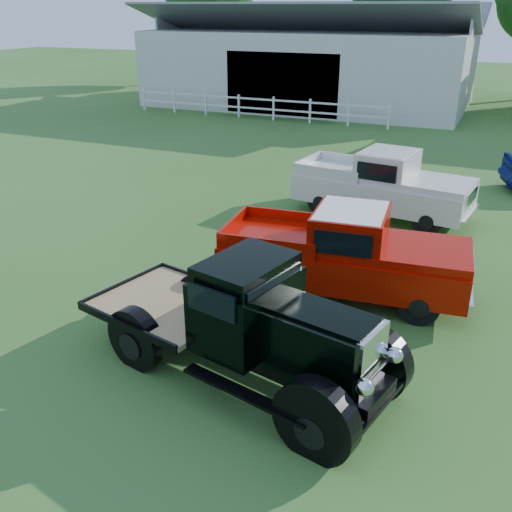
% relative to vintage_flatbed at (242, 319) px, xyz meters
% --- Properties ---
extents(ground, '(120.00, 120.00, 0.00)m').
position_rel_vintage_flatbed_xyz_m(ground, '(-0.96, 1.10, -1.04)').
color(ground, '#315B1C').
extents(shed_left, '(18.80, 10.20, 5.60)m').
position_rel_vintage_flatbed_xyz_m(shed_left, '(-7.96, 27.10, 1.76)').
color(shed_left, '#B2B0A3').
rests_on(shed_left, ground).
extents(fence_rail, '(14.20, 0.16, 1.20)m').
position_rel_vintage_flatbed_xyz_m(fence_rail, '(-8.96, 21.10, -0.44)').
color(fence_rail, white).
rests_on(fence_rail, ground).
extents(tree_a, '(6.30, 6.30, 10.50)m').
position_rel_vintage_flatbed_xyz_m(tree_a, '(-18.96, 34.10, 4.21)').
color(tree_a, '#1B3815').
rests_on(tree_a, ground).
extents(tree_b, '(6.90, 6.90, 11.50)m').
position_rel_vintage_flatbed_xyz_m(tree_b, '(-4.96, 35.10, 4.71)').
color(tree_b, '#1B3815').
rests_on(tree_b, ground).
extents(vintage_flatbed, '(5.60, 3.23, 2.08)m').
position_rel_vintage_flatbed_xyz_m(vintage_flatbed, '(0.00, 0.00, 0.00)').
color(vintage_flatbed, black).
rests_on(vintage_flatbed, ground).
extents(red_pickup, '(5.27, 2.44, 1.86)m').
position_rel_vintage_flatbed_xyz_m(red_pickup, '(0.68, 3.46, -0.11)').
color(red_pickup, '#A80E03').
rests_on(red_pickup, ground).
extents(white_pickup, '(5.25, 2.64, 1.84)m').
position_rel_vintage_flatbed_xyz_m(white_pickup, '(0.38, 8.55, -0.12)').
color(white_pickup, silver).
rests_on(white_pickup, ground).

